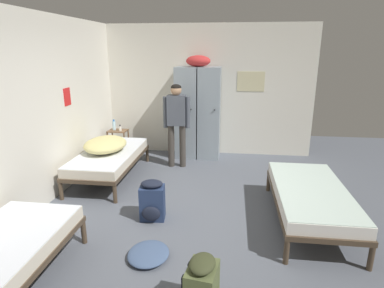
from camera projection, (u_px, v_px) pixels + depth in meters
ground_plane at (189, 217)px, 4.34m from camera, size 9.18×9.18×0.00m
room_backdrop at (126, 102)px, 5.29m from camera, size 4.34×5.79×2.68m
locker_bank at (198, 111)px, 6.55m from camera, size 0.90×0.55×2.07m
shelf_unit at (118, 141)px, 6.70m from camera, size 0.38×0.30×0.57m
bed_left_rear at (109, 157)px, 5.57m from camera, size 0.90×1.90×0.49m
bed_right at (310, 195)px, 4.12m from camera, size 0.90×1.90×0.49m
bedding_heap at (105, 144)px, 5.52m from camera, size 0.70×0.87×0.24m
person_traveler at (177, 118)px, 5.97m from camera, size 0.50×0.22×1.58m
water_bottle at (114, 125)px, 6.64m from camera, size 0.07×0.07×0.22m
lotion_bottle at (120, 128)px, 6.57m from camera, size 0.06×0.06×0.13m
backpack_olive at (203, 288)px, 2.69m from camera, size 0.37×0.35×0.55m
backpack_navy at (152, 201)px, 4.23m from camera, size 0.34×0.36×0.55m
clothes_pile_denim at (148, 254)px, 3.49m from camera, size 0.45×0.51×0.09m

